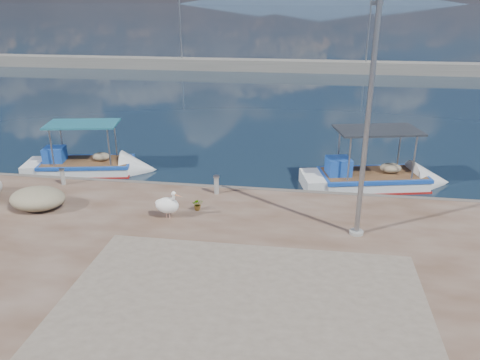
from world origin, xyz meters
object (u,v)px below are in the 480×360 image
boat_right (371,181)px  lamp_post (366,133)px  bollard_near (216,184)px  boat_left (86,168)px  pelican (168,205)px

boat_right → lamp_post: lamp_post is taller
bollard_near → boat_left: bearing=157.6°
pelican → boat_right: bearing=53.8°
boat_left → lamp_post: bearing=-35.4°
pelican → bollard_near: 2.63m
boat_right → bollard_near: bearing=-167.5°
boat_right → bollard_near: boat_right is taller
boat_left → lamp_post: lamp_post is taller
boat_right → pelican: 9.01m
boat_right → lamp_post: bearing=-114.1°
boat_left → pelican: bearing=-54.1°
boat_right → bollard_near: (-6.09, -2.91, 0.67)m
bollard_near → boat_right: bearing=25.5°
boat_left → bollard_near: 7.21m
boat_left → boat_right: bearing=-10.3°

